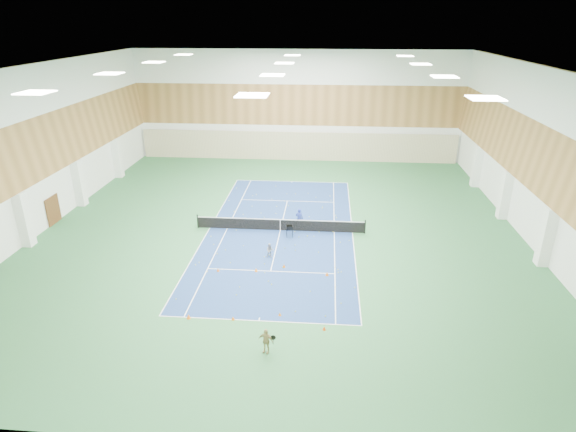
{
  "coord_description": "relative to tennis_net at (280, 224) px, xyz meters",
  "views": [
    {
      "loc": [
        3.35,
        -33.37,
        15.1
      ],
      "look_at": [
        0.75,
        -1.87,
        2.0
      ],
      "focal_mm": 30.0,
      "sensor_mm": 36.0,
      "label": 1
    }
  ],
  "objects": [
    {
      "name": "cone_base_c",
      "position": [
        1.08,
        -11.29,
        -0.45
      ],
      "size": [
        0.18,
        0.18,
        0.2
      ],
      "primitive_type": "cone",
      "color": "orange",
      "rests_on": "ground"
    },
    {
      "name": "ceiling_light_grid",
      "position": [
        0.0,
        0.0,
        11.37
      ],
      "size": [
        21.4,
        25.4,
        0.06
      ],
      "primitive_type": null,
      "color": "white",
      "rests_on": "room_shell"
    },
    {
      "name": "child_court",
      "position": [
        -0.27,
        -4.47,
        -0.04
      ],
      "size": [
        0.53,
        0.43,
        1.02
      ],
      "primitive_type": "imported",
      "rotation": [
        0.0,
        0.0,
        0.08
      ],
      "color": "gray",
      "rests_on": "ground"
    },
    {
      "name": "cone_svc_b",
      "position": [
        -0.93,
        -6.5,
        -0.43
      ],
      "size": [
        0.22,
        0.22,
        0.24
      ],
      "primitive_type": "cone",
      "color": "orange",
      "rests_on": "ground"
    },
    {
      "name": "ground",
      "position": [
        0.0,
        0.0,
        -0.55
      ],
      "size": [
        40.0,
        40.0,
        0.0
      ],
      "primitive_type": "plane",
      "color": "#2A6438",
      "rests_on": "ground"
    },
    {
      "name": "coach",
      "position": [
        1.41,
        0.6,
        0.26
      ],
      "size": [
        0.65,
        0.49,
        1.61
      ],
      "primitive_type": "imported",
      "rotation": [
        0.0,
        0.0,
        2.95
      ],
      "color": "#203396",
      "rests_on": "ground"
    },
    {
      "name": "tennis_net",
      "position": [
        0.0,
        0.0,
        0.0
      ],
      "size": [
        12.8,
        0.1,
        1.1
      ],
      "primitive_type": null,
      "color": "black",
      "rests_on": "ground"
    },
    {
      "name": "child_apron",
      "position": [
        0.7,
        -14.42,
        0.11
      ],
      "size": [
        0.83,
        0.52,
        1.32
      ],
      "primitive_type": "imported",
      "rotation": [
        0.0,
        0.0,
        -0.27
      ],
      "color": "#9F8D5A",
      "rests_on": "ground"
    },
    {
      "name": "room_shell",
      "position": [
        0.0,
        0.0,
        5.45
      ],
      "size": [
        36.0,
        40.0,
        12.0
      ],
      "primitive_type": null,
      "color": "white",
      "rests_on": "ground"
    },
    {
      "name": "cone_base_b",
      "position": [
        -1.4,
        -11.88,
        -0.45
      ],
      "size": [
        0.19,
        0.19,
        0.21
      ],
      "primitive_type": "cone",
      "color": "orange",
      "rests_on": "ground"
    },
    {
      "name": "cone_svc_c",
      "position": [
        0.81,
        -5.81,
        -0.44
      ],
      "size": [
        0.21,
        0.21,
        0.23
      ],
      "primitive_type": "cone",
      "color": "#E05F0B",
      "rests_on": "ground"
    },
    {
      "name": "cone_svc_d",
      "position": [
        3.62,
        -6.65,
        -0.43
      ],
      "size": [
        0.22,
        0.22,
        0.25
      ],
      "primitive_type": "cone",
      "color": "orange",
      "rests_on": "ground"
    },
    {
      "name": "cone_base_d",
      "position": [
        3.51,
        -12.39,
        -0.44
      ],
      "size": [
        0.19,
        0.19,
        0.21
      ],
      "primitive_type": "cone",
      "color": "#FF4E0D",
      "rests_on": "ground"
    },
    {
      "name": "wood_cladding",
      "position": [
        0.0,
        0.0,
        7.45
      ],
      "size": [
        36.0,
        40.0,
        8.0
      ],
      "primitive_type": null,
      "color": "#9E6E3A",
      "rests_on": "room_shell"
    },
    {
      "name": "back_curtain",
      "position": [
        0.0,
        19.75,
        1.05
      ],
      "size": [
        35.4,
        0.16,
        3.2
      ],
      "primitive_type": "cube",
      "color": "#C6B793",
      "rests_on": "ground"
    },
    {
      "name": "cone_svc_a",
      "position": [
        -3.37,
        -6.68,
        -0.44
      ],
      "size": [
        0.2,
        0.2,
        0.22
      ],
      "primitive_type": "cone",
      "color": "#E7590C",
      "rests_on": "ground"
    },
    {
      "name": "tennis_balls_scatter",
      "position": [
        0.0,
        0.0,
        -0.5
      ],
      "size": [
        10.57,
        22.77,
        0.07
      ],
      "primitive_type": null,
      "color": "gold",
      "rests_on": "ground"
    },
    {
      "name": "door_left_b",
      "position": [
        -17.92,
        0.0,
        0.55
      ],
      "size": [
        0.08,
        1.8,
        2.2
      ],
      "primitive_type": "cube",
      "color": "#593319",
      "rests_on": "ground"
    },
    {
      "name": "ball_cart",
      "position": [
        0.79,
        -1.06,
        -0.1
      ],
      "size": [
        0.6,
        0.6,
        0.9
      ],
      "primitive_type": null,
      "rotation": [
        0.0,
        0.0,
        0.16
      ],
      "color": "black",
      "rests_on": "ground"
    },
    {
      "name": "court_surface",
      "position": [
        0.0,
        0.0,
        -0.55
      ],
      "size": [
        10.97,
        23.77,
        0.01
      ],
      "primitive_type": "cube",
      "color": "navy",
      "rests_on": "ground"
    },
    {
      "name": "cone_base_a",
      "position": [
        -3.82,
        -11.96,
        -0.42
      ],
      "size": [
        0.23,
        0.23,
        0.25
      ],
      "primitive_type": "cone",
      "color": "#FF620D",
      "rests_on": "ground"
    }
  ]
}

